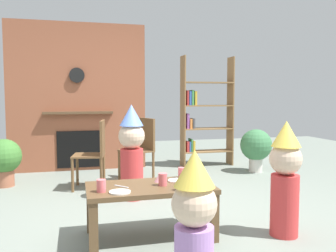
{
  "coord_description": "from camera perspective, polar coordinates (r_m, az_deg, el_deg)",
  "views": [
    {
      "loc": [
        -0.86,
        -3.54,
        1.22
      ],
      "look_at": [
        0.15,
        0.4,
        0.88
      ],
      "focal_mm": 38.7,
      "sensor_mm": 36.0,
      "label": 1
    }
  ],
  "objects": [
    {
      "name": "ground_plane",
      "position": [
        3.84,
        -0.7,
        -13.74
      ],
      "size": [
        12.0,
        12.0,
        0.0
      ],
      "primitive_type": "plane",
      "color": "gray"
    },
    {
      "name": "brick_fireplace_feature",
      "position": [
        6.14,
        -13.98,
        4.37
      ],
      "size": [
        2.2,
        0.28,
        2.4
      ],
      "color": "#935138",
      "rests_on": "ground_plane"
    },
    {
      "name": "bookshelf",
      "position": [
        6.32,
        5.42,
        1.66
      ],
      "size": [
        0.9,
        0.28,
        1.9
      ],
      "color": "olive",
      "rests_on": "ground_plane"
    },
    {
      "name": "coffee_table",
      "position": [
        3.17,
        -2.85,
        -10.67
      ],
      "size": [
        1.07,
        0.57,
        0.45
      ],
      "color": "brown",
      "rests_on": "ground_plane"
    },
    {
      "name": "paper_cup_near_left",
      "position": [
        3.09,
        4.63,
        -8.72
      ],
      "size": [
        0.07,
        0.07,
        0.09
      ],
      "primitive_type": "cylinder",
      "color": "silver",
      "rests_on": "coffee_table"
    },
    {
      "name": "paper_cup_near_right",
      "position": [
        3.43,
        2.13,
        -7.34
      ],
      "size": [
        0.06,
        0.06,
        0.1
      ],
      "primitive_type": "cylinder",
      "color": "#E5666B",
      "rests_on": "coffee_table"
    },
    {
      "name": "paper_cup_center",
      "position": [
        2.98,
        -10.47,
        -9.24
      ],
      "size": [
        0.07,
        0.07,
        0.1
      ],
      "primitive_type": "cylinder",
      "color": "#E5666B",
      "rests_on": "coffee_table"
    },
    {
      "name": "paper_cup_far_left",
      "position": [
        2.98,
        2.39,
        -9.16
      ],
      "size": [
        0.07,
        0.07,
        0.1
      ],
      "primitive_type": "cylinder",
      "color": "silver",
      "rests_on": "coffee_table"
    },
    {
      "name": "paper_cup_far_right",
      "position": [
        3.14,
        -0.83,
        -8.42
      ],
      "size": [
        0.07,
        0.07,
        0.11
      ],
      "primitive_type": "cylinder",
      "color": "#E5666B",
      "rests_on": "coffee_table"
    },
    {
      "name": "paper_plate_front",
      "position": [
        3.3,
        1.53,
        -8.58
      ],
      "size": [
        0.18,
        0.18,
        0.01
      ],
      "primitive_type": "cylinder",
      "color": "white",
      "rests_on": "coffee_table"
    },
    {
      "name": "paper_plate_rear",
      "position": [
        2.95,
        -7.59,
        -10.26
      ],
      "size": [
        0.17,
        0.17,
        0.01
      ],
      "primitive_type": "cylinder",
      "color": "white",
      "rests_on": "coffee_table"
    },
    {
      "name": "birthday_cake_slice",
      "position": [
        3.27,
        -1.32,
        -8.12
      ],
      "size": [
        0.1,
        0.1,
        0.08
      ],
      "primitive_type": "cone",
      "color": "pink",
      "rests_on": "coffee_table"
    },
    {
      "name": "table_fork",
      "position": [
        3.13,
        -7.36,
        -9.42
      ],
      "size": [
        0.11,
        0.12,
        0.01
      ],
      "primitive_type": "cube",
      "rotation": [
        0.0,
        0.0,
        2.29
      ],
      "color": "silver",
      "rests_on": "coffee_table"
    },
    {
      "name": "child_with_cone_hat",
      "position": [
        2.09,
        4.13,
        -15.66
      ],
      "size": [
        0.26,
        0.26,
        0.92
      ],
      "rotation": [
        0.0,
        0.0,
        1.59
      ],
      "color": "#B27FCC",
      "rests_on": "ground_plane"
    },
    {
      "name": "child_in_pink",
      "position": [
        3.31,
        17.98,
        -7.42
      ],
      "size": [
        0.28,
        0.28,
        1.01
      ],
      "rotation": [
        0.0,
        0.0,
        2.92
      ],
      "color": "#D13838",
      "rests_on": "ground_plane"
    },
    {
      "name": "child_by_the_chairs",
      "position": [
        4.28,
        -5.74,
        -3.69
      ],
      "size": [
        0.31,
        0.31,
        1.12
      ],
      "rotation": [
        0.0,
        0.0,
        -1.59
      ],
      "color": "#D13838",
      "rests_on": "ground_plane"
    },
    {
      "name": "dining_chair_left",
      "position": [
        4.85,
        -11.34,
        -3.72
      ],
      "size": [
        0.46,
        0.46,
        0.9
      ],
      "rotation": [
        0.0,
        0.0,
        2.97
      ],
      "color": "brown",
      "rests_on": "ground_plane"
    },
    {
      "name": "dining_chair_middle",
      "position": [
        5.21,
        -4.17,
        -3.07
      ],
      "size": [
        0.5,
        0.5,
        0.9
      ],
      "rotation": [
        0.0,
        0.0,
        3.45
      ],
      "color": "brown",
      "rests_on": "ground_plane"
    },
    {
      "name": "potted_plant_tall",
      "position": [
        5.98,
        13.69,
        -3.13
      ],
      "size": [
        0.5,
        0.5,
        0.69
      ],
      "color": "beige",
      "rests_on": "ground_plane"
    },
    {
      "name": "potted_plant_short",
      "position": [
        5.36,
        -24.43,
        -4.73
      ],
      "size": [
        0.46,
        0.46,
        0.64
      ],
      "color": "#9E5B42",
      "rests_on": "ground_plane"
    }
  ]
}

